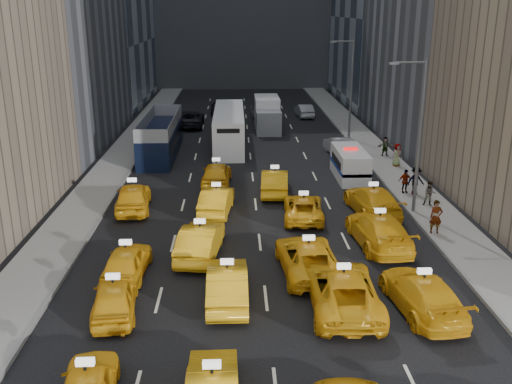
# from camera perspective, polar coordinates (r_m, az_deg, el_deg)

# --- Properties ---
(ground) EXTENTS (160.00, 160.00, 0.00)m
(ground) POSITION_cam_1_polar(r_m,az_deg,el_deg) (22.72, 1.26, -12.94)
(ground) COLOR black
(ground) RESTS_ON ground
(sidewalk_west) EXTENTS (3.00, 90.00, 0.15)m
(sidewalk_west) POSITION_cam_1_polar(r_m,az_deg,el_deg) (46.86, -13.50, 3.18)
(sidewalk_west) COLOR gray
(sidewalk_west) RESTS_ON ground
(sidewalk_east) EXTENTS (3.00, 90.00, 0.15)m
(sidewalk_east) POSITION_cam_1_polar(r_m,az_deg,el_deg) (47.40, 12.28, 3.43)
(sidewalk_east) COLOR gray
(sidewalk_east) RESTS_ON ground
(curb_west) EXTENTS (0.15, 90.00, 0.18)m
(curb_west) POSITION_cam_1_polar(r_m,az_deg,el_deg) (46.59, -11.75, 3.23)
(curb_west) COLOR slate
(curb_west) RESTS_ON ground
(curb_east) EXTENTS (0.15, 90.00, 0.18)m
(curb_east) POSITION_cam_1_polar(r_m,az_deg,el_deg) (47.06, 10.56, 3.45)
(curb_east) COLOR slate
(curb_east) RESTS_ON ground
(streetlight_near) EXTENTS (2.15, 0.22, 9.00)m
(streetlight_near) POSITION_cam_1_polar(r_m,az_deg,el_deg) (33.80, 15.92, 5.79)
(streetlight_near) COLOR #595B60
(streetlight_near) RESTS_ON ground
(streetlight_far) EXTENTS (2.15, 0.22, 9.00)m
(streetlight_far) POSITION_cam_1_polar(r_m,az_deg,el_deg) (52.91, 9.39, 10.45)
(streetlight_far) COLOR #595B60
(streetlight_far) RESTS_ON ground
(taxi_4) EXTENTS (2.16, 4.35, 1.43)m
(taxi_4) POSITION_cam_1_polar(r_m,az_deg,el_deg) (23.65, -13.96, -10.21)
(taxi_4) COLOR #EDA613
(taxi_4) RESTS_ON ground
(taxi_5) EXTENTS (1.70, 4.76, 1.56)m
(taxi_5) POSITION_cam_1_polar(r_m,az_deg,el_deg) (23.90, -2.88, -9.14)
(taxi_5) COLOR #EDA613
(taxi_5) RESTS_ON ground
(taxi_6) EXTENTS (2.83, 5.90, 1.62)m
(taxi_6) POSITION_cam_1_polar(r_m,az_deg,el_deg) (23.64, 8.66, -9.60)
(taxi_6) COLOR #EDA613
(taxi_6) RESTS_ON ground
(taxi_7) EXTENTS (2.72, 5.48, 1.53)m
(taxi_7) POSITION_cam_1_polar(r_m,az_deg,el_deg) (24.10, 16.29, -9.71)
(taxi_7) COLOR #EDA613
(taxi_7) RESTS_ON ground
(taxi_8) EXTENTS (1.92, 4.36, 1.46)m
(taxi_8) POSITION_cam_1_polar(r_m,az_deg,el_deg) (26.58, -12.78, -6.80)
(taxi_8) COLOR #EDA613
(taxi_8) RESTS_ON ground
(taxi_9) EXTENTS (2.34, 5.10, 1.62)m
(taxi_9) POSITION_cam_1_polar(r_m,az_deg,el_deg) (28.05, -5.58, -4.88)
(taxi_9) COLOR #EDA613
(taxi_9) RESTS_ON ground
(taxi_10) EXTENTS (2.91, 5.62, 1.51)m
(taxi_10) POSITION_cam_1_polar(r_m,az_deg,el_deg) (26.38, 5.24, -6.53)
(taxi_10) COLOR #EDA613
(taxi_10) RESTS_ON ground
(taxi_11) EXTENTS (2.76, 5.94, 1.68)m
(taxi_11) POSITION_cam_1_polar(r_m,az_deg,el_deg) (29.80, 12.19, -3.75)
(taxi_11) COLOR #EDA613
(taxi_11) RESTS_ON ground
(taxi_12) EXTENTS (2.44, 5.08, 1.67)m
(taxi_12) POSITION_cam_1_polar(r_m,az_deg,el_deg) (34.98, -12.19, -0.47)
(taxi_12) COLOR #EDA613
(taxi_12) RESTS_ON ground
(taxi_13) EXTENTS (2.16, 4.82, 1.54)m
(taxi_13) POSITION_cam_1_polar(r_m,az_deg,el_deg) (33.87, -3.97, -0.82)
(taxi_13) COLOR #EDA613
(taxi_13) RESTS_ON ground
(taxi_14) EXTENTS (2.57, 4.91, 1.32)m
(taxi_14) POSITION_cam_1_polar(r_m,az_deg,el_deg) (32.99, 4.76, -1.56)
(taxi_14) COLOR #EDA613
(taxi_14) RESTS_ON ground
(taxi_15) EXTENTS (2.81, 5.79, 1.62)m
(taxi_15) POSITION_cam_1_polar(r_m,az_deg,el_deg) (34.27, 11.58, -0.86)
(taxi_15) COLOR #EDA613
(taxi_15) RESTS_ON ground
(taxi_16) EXTENTS (2.15, 4.84, 1.62)m
(taxi_16) POSITION_cam_1_polar(r_m,az_deg,el_deg) (39.04, -3.97, 1.81)
(taxi_16) COLOR #EDA613
(taxi_16) RESTS_ON ground
(taxi_17) EXTENTS (2.04, 4.92, 1.58)m
(taxi_17) POSITION_cam_1_polar(r_m,az_deg,el_deg) (37.28, 1.88, 1.03)
(taxi_17) COLOR #EDA613
(taxi_17) RESTS_ON ground
(nypd_van) EXTENTS (2.32, 5.32, 2.24)m
(nypd_van) POSITION_cam_1_polar(r_m,az_deg,el_deg) (41.14, 9.37, 2.74)
(nypd_van) COLOR silver
(nypd_van) RESTS_ON ground
(double_decker) EXTENTS (2.90, 11.18, 3.23)m
(double_decker) POSITION_cam_1_polar(r_m,az_deg,el_deg) (47.65, -9.50, 5.56)
(double_decker) COLOR black
(double_decker) RESTS_ON ground
(city_bus) EXTENTS (3.58, 12.32, 3.14)m
(city_bus) POSITION_cam_1_polar(r_m,az_deg,el_deg) (50.34, -2.71, 6.40)
(city_bus) COLOR white
(city_bus) RESTS_ON ground
(box_truck) EXTENTS (2.37, 6.89, 3.15)m
(box_truck) POSITION_cam_1_polar(r_m,az_deg,el_deg) (57.00, 1.14, 7.78)
(box_truck) COLOR white
(box_truck) RESTS_ON ground
(misc_car_0) EXTENTS (2.21, 4.78, 1.52)m
(misc_car_0) POSITION_cam_1_polar(r_m,az_deg,el_deg) (47.61, 8.37, 4.57)
(misc_car_0) COLOR #96979D
(misc_car_0) RESTS_ON ground
(misc_car_1) EXTENTS (2.80, 5.94, 1.64)m
(misc_car_1) POSITION_cam_1_polar(r_m,az_deg,el_deg) (58.93, -6.64, 7.28)
(misc_car_1) COLOR black
(misc_car_1) RESTS_ON ground
(misc_car_2) EXTENTS (2.22, 5.43, 1.57)m
(misc_car_2) POSITION_cam_1_polar(r_m,az_deg,el_deg) (64.44, 0.48, 8.29)
(misc_car_2) COLOR gray
(misc_car_2) RESTS_ON ground
(misc_car_3) EXTENTS (1.97, 4.70, 1.59)m
(misc_car_3) POSITION_cam_1_polar(r_m,az_deg,el_deg) (65.60, -3.73, 8.44)
(misc_car_3) COLOR black
(misc_car_3) RESTS_ON ground
(misc_car_4) EXTENTS (1.83, 4.46, 1.44)m
(misc_car_4) POSITION_cam_1_polar(r_m,az_deg,el_deg) (64.08, 4.85, 8.11)
(misc_car_4) COLOR #979A9E
(misc_car_4) RESTS_ON ground
(pedestrian_0) EXTENTS (0.69, 0.48, 1.83)m
(pedestrian_0) POSITION_cam_1_polar(r_m,az_deg,el_deg) (31.76, 17.55, -2.39)
(pedestrian_0) COLOR gray
(pedestrian_0) RESTS_ON sidewalk_east
(pedestrian_1) EXTENTS (0.82, 0.58, 1.52)m
(pedestrian_1) POSITION_cam_1_polar(r_m,az_deg,el_deg) (36.09, 16.97, -0.16)
(pedestrian_1) COLOR gray
(pedestrian_1) RESTS_ON sidewalk_east
(pedestrian_2) EXTENTS (1.24, 0.68, 1.81)m
(pedestrian_2) POSITION_cam_1_polar(r_m,az_deg,el_deg) (37.97, 15.67, 1.08)
(pedestrian_2) COLOR gray
(pedestrian_2) RESTS_ON sidewalk_east
(pedestrian_3) EXTENTS (0.98, 0.58, 1.57)m
(pedestrian_3) POSITION_cam_1_polar(r_m,az_deg,el_deg) (38.16, 14.68, 1.06)
(pedestrian_3) COLOR gray
(pedestrian_3) RESTS_ON sidewalk_east
(pedestrian_4) EXTENTS (0.95, 0.71, 1.73)m
(pedestrian_4) POSITION_cam_1_polar(r_m,az_deg,el_deg) (44.56, 13.92, 3.63)
(pedestrian_4) COLOR gray
(pedestrian_4) RESTS_ON sidewalk_east
(pedestrian_5) EXTENTS (1.48, 0.61, 1.55)m
(pedestrian_5) POSITION_cam_1_polar(r_m,az_deg,el_deg) (47.47, 12.81, 4.47)
(pedestrian_5) COLOR gray
(pedestrian_5) RESTS_ON sidewalk_east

